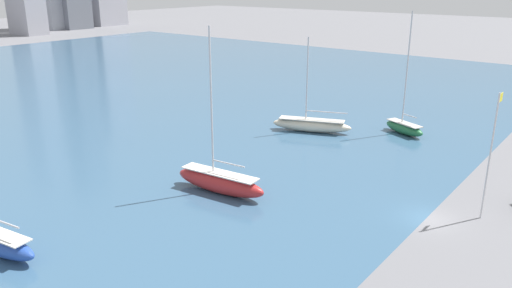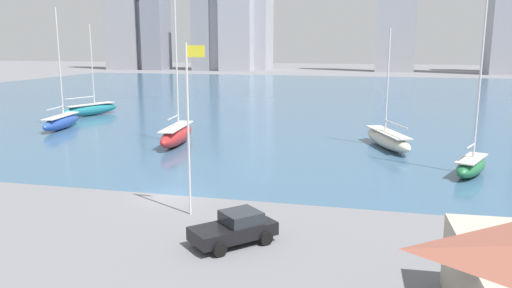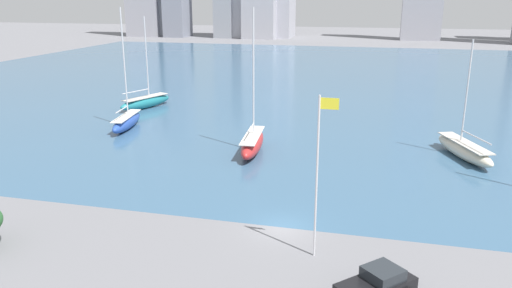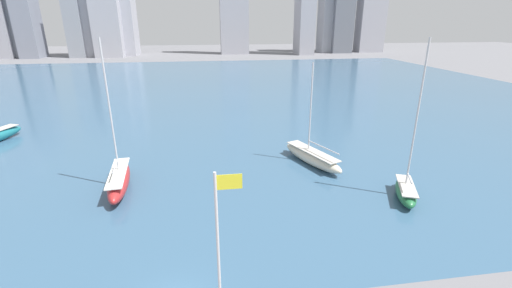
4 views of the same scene
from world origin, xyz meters
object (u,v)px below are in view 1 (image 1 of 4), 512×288
sailboat_cream (311,125)px  sailboat_green (404,127)px  flag_pole (491,152)px  sailboat_red (220,181)px

sailboat_cream → sailboat_green: size_ratio=0.80×
flag_pole → sailboat_green: 24.39m
sailboat_red → flag_pole: bearing=-70.9°
sailboat_red → sailboat_cream: 22.37m
sailboat_cream → sailboat_green: 11.93m
flag_pole → sailboat_green: bearing=37.4°
sailboat_red → sailboat_cream: bearing=3.7°
flag_pole → sailboat_cream: 27.90m
flag_pole → sailboat_cream: sailboat_cream is taller
sailboat_cream → sailboat_green: bearing=-78.1°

